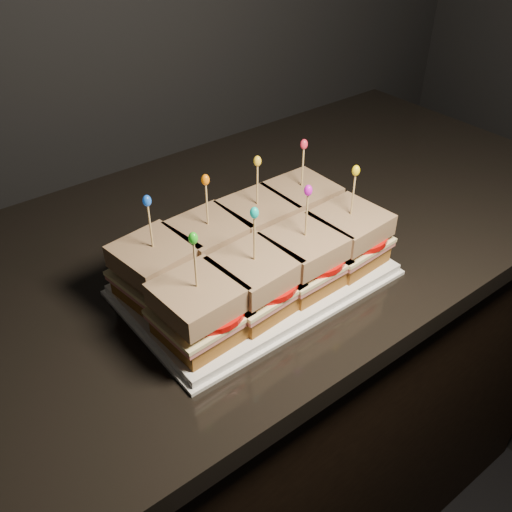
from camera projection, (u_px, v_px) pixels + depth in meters
cabinet at (93, 498)px, 1.11m from camera, size 2.17×0.67×0.87m
granite_slab at (42, 329)px, 0.85m from camera, size 2.21×0.71×0.04m
platter at (256, 280)px, 0.90m from camera, size 0.40×0.25×0.02m
platter_rim at (256, 282)px, 0.90m from camera, size 0.41×0.26×0.01m
sandwich_0_bread_bot at (158, 286)px, 0.85m from camera, size 0.11×0.11×0.03m
sandwich_0_ham at (157, 276)px, 0.84m from camera, size 0.12×0.12×0.01m
sandwich_0_cheese at (156, 272)px, 0.83m from camera, size 0.12×0.12×0.01m
sandwich_0_tomato at (165, 267)px, 0.83m from camera, size 0.10×0.10×0.01m
sandwich_0_bread_top at (154, 256)px, 0.82m from camera, size 0.11×0.11×0.03m
sandwich_0_pick at (151, 229)px, 0.79m from camera, size 0.00×0.00×0.09m
sandwich_0_frill at (147, 201)px, 0.76m from camera, size 0.01×0.01×0.02m
sandwich_1_bread_bot at (210, 262)px, 0.90m from camera, size 0.11×0.11×0.03m
sandwich_1_ham at (210, 253)px, 0.88m from camera, size 0.12×0.11×0.01m
sandwich_1_cheese at (210, 249)px, 0.88m from camera, size 0.12×0.11×0.01m
sandwich_1_tomato at (218, 244)px, 0.88m from camera, size 0.10×0.10×0.01m
sandwich_1_bread_top at (209, 234)px, 0.86m from camera, size 0.11×0.11×0.03m
sandwich_1_pick at (207, 207)px, 0.84m from camera, size 0.00×0.00×0.09m
sandwich_1_frill at (205, 180)px, 0.81m from camera, size 0.01×0.01×0.02m
sandwich_2_bread_bot at (257, 241)px, 0.94m from camera, size 0.10×0.10×0.03m
sandwich_2_ham at (257, 232)px, 0.93m from camera, size 0.11×0.11×0.01m
sandwich_2_cheese at (257, 229)px, 0.93m from camera, size 0.11×0.11×0.01m
sandwich_2_tomato at (265, 224)px, 0.93m from camera, size 0.10×0.10×0.01m
sandwich_2_bread_top at (257, 213)px, 0.91m from camera, size 0.10×0.10×0.03m
sandwich_2_pick at (257, 187)px, 0.88m from camera, size 0.00×0.00×0.09m
sandwich_2_frill at (257, 161)px, 0.86m from camera, size 0.01×0.01×0.02m
sandwich_3_bread_bot at (300, 222)px, 0.99m from camera, size 0.10×0.10×0.03m
sandwich_3_ham at (300, 213)px, 0.98m from camera, size 0.11×0.11×0.01m
sandwich_3_cheese at (301, 210)px, 0.97m from camera, size 0.11×0.11×0.01m
sandwich_3_tomato at (308, 205)px, 0.97m from camera, size 0.10×0.10×0.01m
sandwich_3_bread_top at (301, 195)px, 0.96m from camera, size 0.10×0.10×0.03m
sandwich_3_pick at (303, 170)px, 0.93m from camera, size 0.00×0.00×0.09m
sandwich_3_frill at (304, 144)px, 0.90m from camera, size 0.01×0.01×0.02m
sandwich_4_bread_bot at (200, 327)px, 0.78m from camera, size 0.11×0.11×0.03m
sandwich_4_ham at (199, 317)px, 0.77m from camera, size 0.12×0.11×0.01m
sandwich_4_cheese at (199, 313)px, 0.76m from camera, size 0.12×0.11×0.01m
sandwich_4_tomato at (209, 308)px, 0.76m from camera, size 0.10×0.10×0.01m
sandwich_4_bread_top at (198, 296)px, 0.74m from camera, size 0.11×0.11×0.03m
sandwich_4_pick at (195, 268)px, 0.72m from camera, size 0.00×0.00×0.09m
sandwich_4_frill at (193, 238)px, 0.69m from camera, size 0.01×0.01×0.02m
sandwich_5_bread_bot at (255, 299)px, 0.82m from camera, size 0.11×0.11×0.03m
sandwich_5_ham at (254, 289)px, 0.81m from camera, size 0.12×0.11×0.01m
sandwich_5_cheese at (254, 286)px, 0.81m from camera, size 0.12×0.12×0.01m
sandwich_5_tomato at (264, 280)px, 0.81m from camera, size 0.10×0.10×0.01m
sandwich_5_bread_top at (254, 269)px, 0.79m from camera, size 0.11×0.11×0.03m
sandwich_5_pick at (254, 241)px, 0.76m from camera, size 0.00×0.00×0.09m
sandwich_5_frill at (254, 213)px, 0.74m from camera, size 0.01×0.01×0.02m
sandwich_6_bread_bot at (303, 274)px, 0.87m from camera, size 0.10×0.10×0.03m
sandwich_6_ham at (304, 265)px, 0.86m from camera, size 0.11×0.11×0.01m
sandwich_6_cheese at (304, 261)px, 0.86m from camera, size 0.11×0.11×0.01m
sandwich_6_tomato at (313, 256)px, 0.85m from camera, size 0.10×0.10×0.01m
sandwich_6_bread_top at (305, 245)px, 0.84m from camera, size 0.10×0.10×0.03m
sandwich_6_pick at (306, 218)px, 0.81m from camera, size 0.00×0.00×0.09m
sandwich_6_frill at (308, 190)px, 0.78m from camera, size 0.01×0.01×0.02m
sandwich_7_bread_bot at (347, 252)px, 0.92m from camera, size 0.11×0.11×0.03m
sandwich_7_ham at (348, 243)px, 0.91m from camera, size 0.12×0.11×0.01m
sandwich_7_cheese at (348, 239)px, 0.90m from camera, size 0.12×0.11×0.01m
sandwich_7_tomato at (357, 234)px, 0.90m from camera, size 0.10×0.10×0.01m
sandwich_7_bread_top at (350, 224)px, 0.89m from camera, size 0.11×0.11×0.03m
sandwich_7_pick at (353, 197)px, 0.86m from camera, size 0.00×0.00×0.09m
sandwich_7_frill at (356, 171)px, 0.83m from camera, size 0.01×0.01×0.02m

